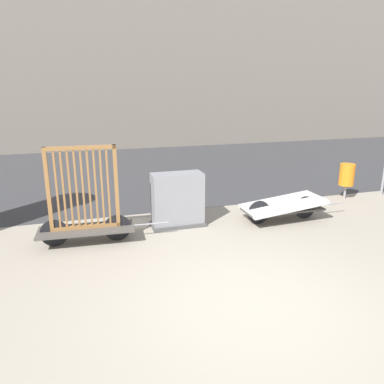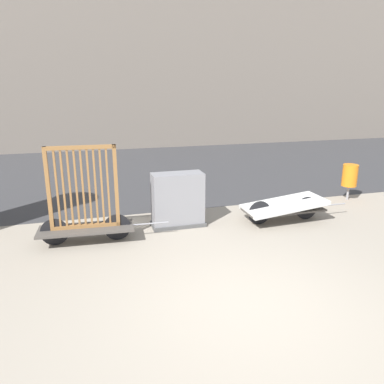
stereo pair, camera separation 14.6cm
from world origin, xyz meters
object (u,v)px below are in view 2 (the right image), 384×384
Objects in this scene: trash_bin at (350,176)px; bike_cart_with_mattress at (284,206)px; utility_cabinet at (178,202)px; bike_cart_with_bedframe at (85,211)px.

bike_cart_with_mattress is at bearing -157.39° from trash_bin.
utility_cabinet is 4.82m from trash_bin.
bike_cart_with_bedframe is 4.22m from bike_cart_with_mattress.
bike_cart_with_bedframe is at bearing -168.00° from utility_cabinet.
utility_cabinet reaches higher than bike_cart_with_mattress.
bike_cart_with_bedframe is 2.16× the size of utility_cabinet.
bike_cart_with_bedframe is at bearing 179.77° from bike_cart_with_mattress.
utility_cabinet is (1.90, 0.40, -0.10)m from bike_cart_with_bedframe.
bike_cart_with_bedframe is at bearing -171.24° from trash_bin.
utility_cabinet is 1.22× the size of trash_bin.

